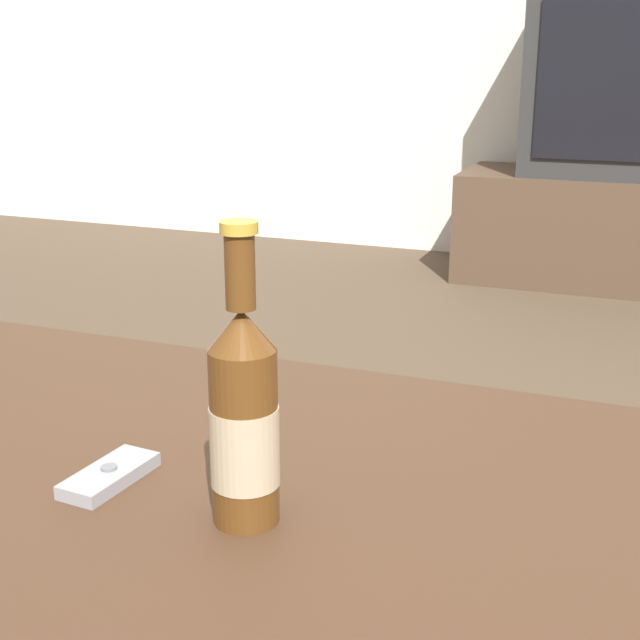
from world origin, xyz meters
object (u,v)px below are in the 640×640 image
Objects in this scene: tv_stand at (606,229)px; cell_phone at (109,475)px; television at (620,79)px; beer_bottle at (244,418)px.

cell_phone is (-0.27, -2.77, 0.24)m from tv_stand.
television is 6.14× the size of cell_phone.
beer_bottle is at bearing -92.32° from tv_stand.
cell_phone is (-0.16, 0.02, -0.09)m from beer_bottle.
television is at bearing 89.22° from cell_phone.
cell_phone is at bearing -95.61° from television.
cell_phone is (-0.27, -2.76, -0.30)m from television.
television is 2.79m from cell_phone.
television is (-0.00, -0.00, 0.54)m from tv_stand.
television reaches higher than tv_stand.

